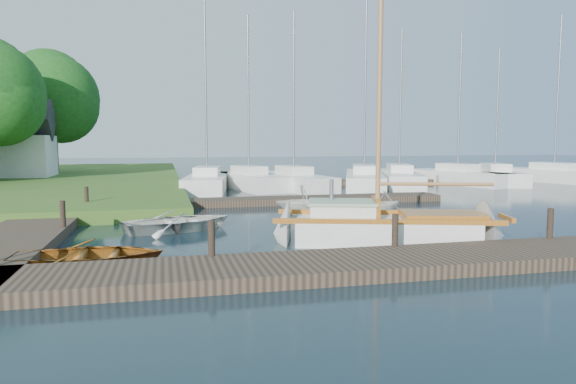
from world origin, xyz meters
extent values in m
plane|color=black|center=(0.00, 0.00, 0.00)|extent=(160.00, 160.00, 0.00)
cube|color=#2C2219|center=(0.00, -6.00, 0.15)|extent=(18.00, 2.20, 0.30)
cube|color=#2C2219|center=(-8.00, 2.00, 0.15)|extent=(2.20, 18.00, 0.30)
cube|color=#2C2219|center=(2.00, 6.50, 0.15)|extent=(14.00, 1.60, 0.30)
cube|color=#2C2219|center=(10.00, 16.00, 0.15)|extent=(30.00, 1.60, 0.30)
cylinder|color=black|center=(-3.00, -5.00, 0.70)|extent=(0.16, 0.16, 0.80)
cylinder|color=black|center=(1.50, -5.00, 0.70)|extent=(0.16, 0.16, 0.80)
cylinder|color=black|center=(6.00, -5.00, 0.70)|extent=(0.16, 0.16, 0.80)
cylinder|color=black|center=(-7.00, 0.00, 0.70)|extent=(0.16, 0.16, 0.80)
cylinder|color=black|center=(-7.00, 5.00, 0.70)|extent=(0.16, 0.16, 0.80)
cube|color=silver|center=(2.07, -3.12, 0.23)|extent=(5.37, 3.40, 0.90)
cone|color=silver|center=(4.98, -4.03, 0.23)|extent=(1.82, 2.26, 1.96)
cone|color=silver|center=(-0.75, -2.24, 0.23)|extent=(1.54, 2.17, 1.96)
cube|color=brown|center=(2.34, -2.22, 0.74)|extent=(5.96, 1.96, 0.14)
cube|color=brown|center=(1.79, -4.02, 0.74)|extent=(5.96, 1.96, 0.14)
cube|color=brown|center=(5.31, -4.13, 0.74)|extent=(0.44, 1.09, 0.14)
cube|color=silver|center=(0.92, -2.76, 0.90)|extent=(2.13, 1.87, 0.44)
cube|color=#90AC88|center=(0.92, -2.76, 1.15)|extent=(2.26, 2.00, 0.08)
cube|color=brown|center=(1.83, -3.04, 0.98)|extent=(0.53, 1.37, 0.60)
cylinder|color=slate|center=(0.72, -2.39, 1.48)|extent=(0.12, 0.12, 0.60)
cube|color=brown|center=(3.59, -3.59, 0.78)|extent=(2.55, 2.09, 0.20)
cylinder|color=brown|center=(1.87, -3.06, 4.88)|extent=(0.14, 0.14, 8.40)
cylinder|color=brown|center=(3.40, -3.54, 1.68)|extent=(3.09, 1.05, 0.10)
imported|color=brown|center=(-5.74, -4.11, 0.35)|extent=(3.48, 2.57, 0.70)
imported|color=silver|center=(-3.57, 0.36, 0.37)|extent=(4.14, 3.49, 0.73)
imported|color=silver|center=(1.45, 2.98, 0.63)|extent=(2.49, 2.17, 1.27)
imported|color=silver|center=(2.36, 0.82, 0.37)|extent=(4.10, 3.40, 0.74)
imported|color=silver|center=(4.66, 2.42, 0.51)|extent=(2.56, 2.49, 1.03)
cube|color=silver|center=(-1.51, 13.99, 0.45)|extent=(3.50, 8.31, 0.90)
cube|color=silver|center=(-1.51, 13.99, 1.15)|extent=(1.85, 3.01, 0.50)
cylinder|color=slate|center=(-1.51, 13.99, 6.44)|extent=(0.12, 0.12, 11.09)
cube|color=silver|center=(1.07, 14.49, 0.45)|extent=(3.90, 7.81, 0.90)
cube|color=silver|center=(1.07, 14.49, 1.15)|extent=(1.98, 2.88, 0.50)
cylinder|color=slate|center=(1.07, 14.49, 5.63)|extent=(0.12, 0.12, 9.46)
cube|color=silver|center=(3.72, 13.77, 0.45)|extent=(3.34, 8.52, 0.90)
cube|color=silver|center=(3.72, 13.77, 1.15)|extent=(1.79, 3.07, 0.50)
cylinder|color=slate|center=(3.72, 13.77, 5.74)|extent=(0.12, 0.12, 9.69)
cube|color=silver|center=(8.36, 13.88, 0.45)|extent=(5.56, 10.09, 0.90)
cube|color=silver|center=(8.36, 13.88, 1.15)|extent=(2.54, 3.75, 0.50)
cylinder|color=slate|center=(8.36, 13.88, 7.01)|extent=(0.12, 0.12, 12.22)
cube|color=silver|center=(11.00, 14.36, 0.45)|extent=(4.95, 9.06, 0.90)
cube|color=silver|center=(11.00, 14.36, 1.15)|extent=(2.33, 3.38, 0.50)
cylinder|color=slate|center=(11.00, 14.36, 5.48)|extent=(0.12, 0.12, 9.16)
cube|color=silver|center=(15.36, 14.48, 0.45)|extent=(4.19, 8.15, 0.90)
cube|color=silver|center=(15.36, 14.48, 1.15)|extent=(2.07, 3.02, 0.50)
cylinder|color=slate|center=(15.36, 14.48, 5.46)|extent=(0.12, 0.12, 9.12)
cube|color=silver|center=(17.80, 13.84, 0.45)|extent=(3.95, 7.04, 0.90)
cube|color=silver|center=(17.80, 13.84, 1.15)|extent=(1.99, 2.64, 0.50)
cylinder|color=slate|center=(17.80, 13.84, 4.95)|extent=(0.12, 0.12, 8.10)
cube|color=silver|center=(22.93, 14.32, 0.45)|extent=(4.32, 8.96, 0.90)
cube|color=silver|center=(22.93, 14.32, 1.15)|extent=(2.12, 3.30, 0.50)
cylinder|color=slate|center=(22.93, 14.32, 6.24)|extent=(0.12, 0.12, 10.68)
cube|color=white|center=(-14.00, 22.00, 1.90)|extent=(5.00, 4.00, 2.80)
cube|color=#2D2D30|center=(-14.00, 22.00, 4.34)|extent=(5.25, 2.88, 2.88)
cylinder|color=#332114|center=(-12.00, 26.00, 2.34)|extent=(0.36, 0.36, 3.67)
sphere|color=#134311|center=(-12.00, 26.00, 6.11)|extent=(6.73, 6.73, 6.73)
sphere|color=#134311|center=(-11.50, 25.70, 5.60)|extent=(5.71, 5.71, 5.71)
sphere|color=#134311|center=(-12.40, 26.40, 6.82)|extent=(6.12, 6.12, 6.12)
camera|label=1|loc=(-4.02, -16.50, 2.87)|focal=32.00mm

